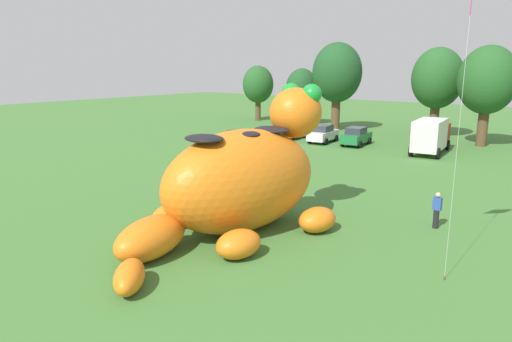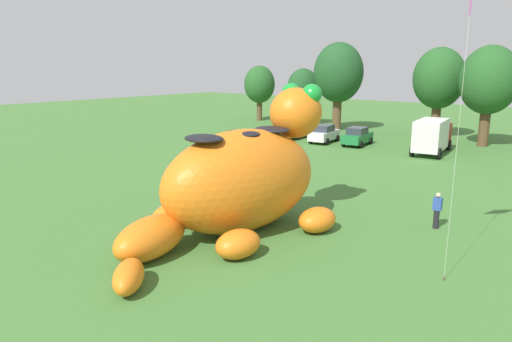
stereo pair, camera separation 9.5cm
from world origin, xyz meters
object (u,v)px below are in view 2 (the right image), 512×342
(giant_inflatable_creature, at_px, (242,179))
(spectator_mid_field, at_px, (437,211))
(car_green, at_px, (357,136))
(car_orange, at_px, (297,130))
(box_truck, at_px, (432,135))
(spectator_near_inflatable, at_px, (234,167))
(car_white, at_px, (324,134))

(giant_inflatable_creature, xyz_separation_m, spectator_mid_field, (6.87, 5.80, -1.54))
(giant_inflatable_creature, bearing_deg, spectator_mid_field, 40.17)
(car_green, xyz_separation_m, spectator_mid_field, (13.59, -18.42, -0.01))
(car_orange, distance_m, box_truck, 13.87)
(box_truck, bearing_deg, spectator_near_inflatable, -111.11)
(box_truck, bearing_deg, giant_inflatable_creature, -90.29)
(car_orange, distance_m, spectator_near_inflatable, 18.95)
(car_orange, bearing_deg, car_green, -1.98)
(car_white, distance_m, spectator_mid_field, 24.59)
(car_green, bearing_deg, box_truck, 2.60)
(car_white, relative_size, spectator_mid_field, 2.50)
(box_truck, bearing_deg, car_green, -177.40)
(car_orange, distance_m, car_white, 3.80)
(car_orange, height_order, box_truck, box_truck)
(spectator_mid_field, bearing_deg, car_green, 126.42)
(car_green, height_order, spectator_mid_field, car_green)
(car_green, height_order, box_truck, box_truck)
(giant_inflatable_creature, bearing_deg, car_green, 105.53)
(car_green, height_order, spectator_near_inflatable, car_green)
(giant_inflatable_creature, bearing_deg, spectator_near_inflatable, 134.27)
(spectator_mid_field, bearing_deg, spectator_near_inflatable, 175.48)
(box_truck, bearing_deg, spectator_mid_field, -70.21)
(car_orange, xyz_separation_m, spectator_near_inflatable, (7.03, -17.59, -0.01))
(car_orange, distance_m, car_green, 7.00)
(box_truck, height_order, spectator_mid_field, box_truck)
(giant_inflatable_creature, distance_m, car_white, 25.75)
(spectator_near_inflatable, relative_size, spectator_mid_field, 1.00)
(car_orange, bearing_deg, spectator_mid_field, -42.19)
(spectator_mid_field, bearing_deg, car_orange, 137.81)
(car_green, bearing_deg, giant_inflatable_creature, -74.47)
(car_green, distance_m, spectator_near_inflatable, 17.35)
(car_green, distance_m, spectator_mid_field, 22.89)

